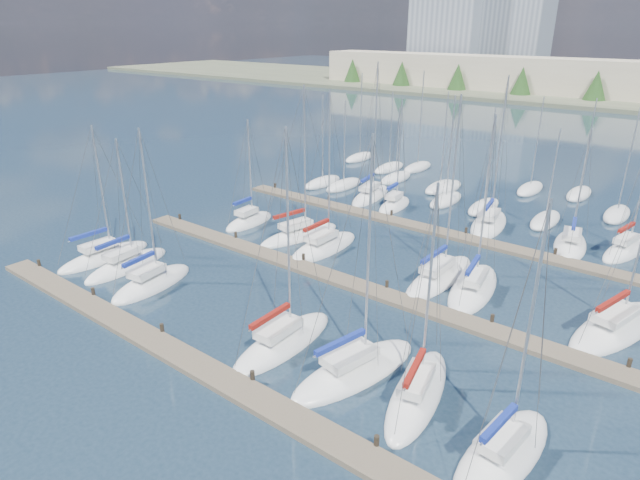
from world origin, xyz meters
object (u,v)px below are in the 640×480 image
Objects in this scene: sailboat_h at (249,222)px; sailboat_l at (473,288)px; sailboat_r at (625,250)px; sailboat_g at (503,453)px; sailboat_d at (283,342)px; sailboat_q at (570,245)px; sailboat_p at (489,224)px; sailboat_i at (299,235)px; sailboat_c at (152,283)px; sailboat_j at (324,247)px; sailboat_o at (394,205)px; sailboat_k at (439,277)px; sailboat_f at (417,393)px; sailboat_e at (355,370)px; sailboat_a at (104,257)px; sailboat_n at (371,195)px; sailboat_m at (615,327)px; sailboat_b at (127,265)px.

sailboat_l is at bearing -3.65° from sailboat_h.
sailboat_r is 0.98× the size of sailboat_g.
sailboat_d is at bearing -104.45° from sailboat_r.
sailboat_q is 0.75× the size of sailboat_p.
sailboat_g is at bearing -19.40° from sailboat_i.
sailboat_q is at bearing 41.93° from sailboat_c.
sailboat_j is at bearing -152.51° from sailboat_q.
sailboat_i reaches higher than sailboat_r.
sailboat_o is 0.83× the size of sailboat_k.
sailboat_l reaches higher than sailboat_o.
sailboat_f is 0.87× the size of sailboat_e.
sailboat_j is 10.75m from sailboat_k.
sailboat_d is (-6.28, -14.11, 0.01)m from sailboat_l.
sailboat_k is (-10.30, -14.78, -0.01)m from sailboat_r.
sailboat_r is at bearing 63.09° from sailboat_d.
sailboat_p is at bearing -164.14° from sailboat_r.
sailboat_f is 0.87× the size of sailboat_j.
sailboat_p is 27.87m from sailboat_e.
sailboat_n is at bearing 74.52° from sailboat_a.
sailboat_h is at bearing 160.05° from sailboat_e.
sailboat_m is 38.95m from sailboat_a.
sailboat_b is at bearing 167.01° from sailboat_f.
sailboat_f is 23.96m from sailboat_i.
sailboat_g is at bearing -9.45° from sailboat_c.
sailboat_g is at bearing -29.19° from sailboat_h.
sailboat_a is 0.81× the size of sailboat_k.
sailboat_p is at bearing 48.32° from sailboat_b.
sailboat_q is 0.94× the size of sailboat_a.
sailboat_g is at bearing -1.15° from sailboat_a.
sailboat_i is at bearing -179.99° from sailboat_k.
sailboat_n reaches higher than sailboat_b.
sailboat_k is at bearing 30.67° from sailboat_a.
sailboat_o is at bearing 168.18° from sailboat_q.
sailboat_e reaches higher than sailboat_o.
sailboat_r is 42.28m from sailboat_b.
sailboat_d is (8.33, -27.35, -0.01)m from sailboat_o.
sailboat_i is (2.40, 14.46, 0.01)m from sailboat_c.
sailboat_e is 1.01× the size of sailboat_d.
sailboat_n reaches higher than sailboat_e.
sailboat_m is 15.47m from sailboat_f.
sailboat_d is (-9.68, -27.29, 0.01)m from sailboat_q.
sailboat_m is at bearing -54.61° from sailboat_p.
sailboat_b is at bearing -95.88° from sailboat_h.
sailboat_k reaches higher than sailboat_l.
sailboat_r reaches higher than sailboat_b.
sailboat_o is (-22.09, -1.69, 0.01)m from sailboat_r.
sailboat_f is at bearing -88.82° from sailboat_r.
sailboat_q reaches higher than sailboat_b.
sailboat_n is at bearing -168.49° from sailboat_r.
sailboat_g is 35.87m from sailboat_o.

